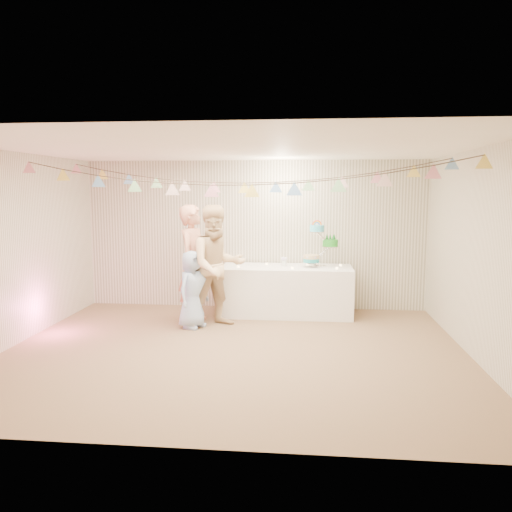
# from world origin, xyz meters

# --- Properties ---
(floor) EXTENTS (6.00, 6.00, 0.00)m
(floor) POSITION_xyz_m (0.00, 0.00, 0.00)
(floor) COLOR brown
(floor) RESTS_ON ground
(ceiling) EXTENTS (6.00, 6.00, 0.00)m
(ceiling) POSITION_xyz_m (0.00, 0.00, 2.60)
(ceiling) COLOR white
(ceiling) RESTS_ON ground
(back_wall) EXTENTS (6.00, 6.00, 0.00)m
(back_wall) POSITION_xyz_m (0.00, 2.50, 1.30)
(back_wall) COLOR silver
(back_wall) RESTS_ON ground
(front_wall) EXTENTS (6.00, 6.00, 0.00)m
(front_wall) POSITION_xyz_m (0.00, -2.50, 1.30)
(front_wall) COLOR silver
(front_wall) RESTS_ON ground
(left_wall) EXTENTS (5.00, 5.00, 0.00)m
(left_wall) POSITION_xyz_m (-3.00, 0.00, 1.30)
(left_wall) COLOR silver
(left_wall) RESTS_ON ground
(right_wall) EXTENTS (5.00, 5.00, 0.00)m
(right_wall) POSITION_xyz_m (3.00, 0.00, 1.30)
(right_wall) COLOR silver
(right_wall) RESTS_ON ground
(table) EXTENTS (2.17, 0.87, 0.82)m
(table) POSITION_xyz_m (0.60, 2.01, 0.41)
(table) COLOR white
(table) RESTS_ON floor
(cake_stand) EXTENTS (0.65, 0.38, 0.72)m
(cake_stand) POSITION_xyz_m (1.15, 2.06, 1.11)
(cake_stand) COLOR silver
(cake_stand) RESTS_ON table
(cake_bottom) EXTENTS (0.31, 0.31, 0.15)m
(cake_bottom) POSITION_xyz_m (1.00, 2.00, 0.84)
(cake_bottom) COLOR teal
(cake_bottom) RESTS_ON cake_stand
(cake_middle) EXTENTS (0.27, 0.27, 0.22)m
(cake_middle) POSITION_xyz_m (1.33, 2.15, 1.11)
(cake_middle) COLOR #209322
(cake_middle) RESTS_ON cake_stand
(cake_top_tier) EXTENTS (0.25, 0.25, 0.19)m
(cake_top_tier) POSITION_xyz_m (1.09, 2.03, 1.38)
(cake_top_tier) COLOR #4CCEEF
(cake_top_tier) RESTS_ON cake_stand
(platter) EXTENTS (0.33, 0.33, 0.02)m
(platter) POSITION_xyz_m (0.06, 1.96, 0.76)
(platter) COLOR white
(platter) RESTS_ON table
(posy) EXTENTS (0.14, 0.14, 0.16)m
(posy) POSITION_xyz_m (0.55, 2.06, 0.83)
(posy) COLOR white
(posy) RESTS_ON table
(person_adult_a) EXTENTS (0.59, 0.76, 1.86)m
(person_adult_a) POSITION_xyz_m (-0.86, 1.46, 0.93)
(person_adult_a) COLOR tan
(person_adult_a) RESTS_ON floor
(person_adult_b) EXTENTS (1.14, 1.07, 1.87)m
(person_adult_b) POSITION_xyz_m (-0.43, 1.19, 0.93)
(person_adult_b) COLOR #E1BB8B
(person_adult_b) RESTS_ON floor
(person_child) EXTENTS (0.59, 0.69, 1.19)m
(person_child) POSITION_xyz_m (-0.80, 1.06, 0.59)
(person_child) COLOR #9FB9E2
(person_child) RESTS_ON floor
(bunting_back) EXTENTS (5.60, 1.10, 0.40)m
(bunting_back) POSITION_xyz_m (0.00, 1.10, 2.35)
(bunting_back) COLOR pink
(bunting_back) RESTS_ON ceiling
(bunting_front) EXTENTS (5.60, 0.90, 0.36)m
(bunting_front) POSITION_xyz_m (0.00, -0.20, 2.32)
(bunting_front) COLOR #72A5E5
(bunting_front) RESTS_ON ceiling
(tealight_0) EXTENTS (0.04, 0.04, 0.03)m
(tealight_0) POSITION_xyz_m (-0.20, 1.86, 0.83)
(tealight_0) COLOR #FFD88C
(tealight_0) RESTS_ON table
(tealight_1) EXTENTS (0.04, 0.04, 0.03)m
(tealight_1) POSITION_xyz_m (0.25, 2.19, 0.83)
(tealight_1) COLOR #FFD88C
(tealight_1) RESTS_ON table
(tealight_2) EXTENTS (0.04, 0.04, 0.03)m
(tealight_2) POSITION_xyz_m (0.70, 1.79, 0.83)
(tealight_2) COLOR #FFD88C
(tealight_2) RESTS_ON table
(tealight_3) EXTENTS (0.04, 0.04, 0.03)m
(tealight_3) POSITION_xyz_m (0.95, 2.23, 0.83)
(tealight_3) COLOR #FFD88C
(tealight_3) RESTS_ON table
(tealight_4) EXTENTS (0.04, 0.04, 0.03)m
(tealight_4) POSITION_xyz_m (1.42, 1.83, 0.83)
(tealight_4) COLOR #FFD88C
(tealight_4) RESTS_ON table
(tealight_5) EXTENTS (0.04, 0.04, 0.03)m
(tealight_5) POSITION_xyz_m (1.50, 2.16, 0.83)
(tealight_5) COLOR #FFD88C
(tealight_5) RESTS_ON table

